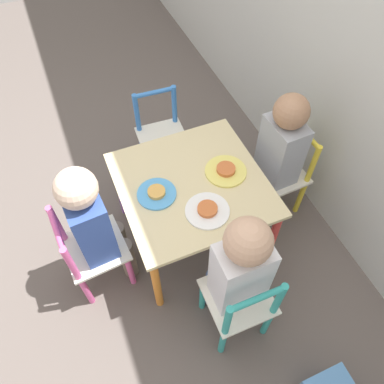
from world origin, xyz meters
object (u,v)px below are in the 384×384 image
object	(u,v)px
chair_pink	(91,251)
plate_right	(207,210)
chair_yellow	(281,173)
chair_blue	(162,137)
child_back	(278,150)
plate_front	(157,193)
kids_table	(192,191)
plate_back	(226,171)
child_front	(94,222)
chair_teal	(239,303)
child_right	(238,268)

from	to	relation	value
chair_pink	plate_right	size ratio (longest dim) A/B	2.74
chair_yellow	chair_blue	distance (m)	0.68
child_back	chair_pink	bearing A→B (deg)	-88.94
plate_front	chair_blue	bearing A→B (deg)	159.07
kids_table	chair_blue	size ratio (longest dim) A/B	1.25
kids_table	plate_back	xyz separation A→B (m)	(0.00, 0.17, 0.07)
chair_pink	child_front	world-z (taller)	child_front
kids_table	child_front	distance (m)	0.46
chair_teal	plate_right	distance (m)	0.40
chair_blue	chair_teal	bearing A→B (deg)	-88.55
chair_yellow	child_right	world-z (taller)	child_right
plate_right	plate_front	world-z (taller)	same
child_right	chair_pink	bearing A→B (deg)	-38.65
child_front	plate_back	distance (m)	0.62
chair_pink	plate_front	world-z (taller)	chair_pink
chair_yellow	plate_front	distance (m)	0.71
kids_table	chair_yellow	world-z (taller)	chair_yellow
child_right	chair_yellow	bearing A→B (deg)	-136.86
chair_teal	chair_blue	size ratio (longest dim) A/B	1.00
kids_table	child_right	size ratio (longest dim) A/B	0.83
plate_back	kids_table	bearing A→B (deg)	-90.00
kids_table	child_front	bearing A→B (deg)	-85.44
plate_front	chair_yellow	bearing A→B (deg)	91.94
chair_blue	child_right	world-z (taller)	child_right
child_front	chair_teal	bearing A→B (deg)	-141.38
chair_pink	chair_yellow	bearing A→B (deg)	-91.00
plate_back	chair_teal	bearing A→B (deg)	-18.32
kids_table	plate_back	size ratio (longest dim) A/B	3.38
child_back	plate_right	size ratio (longest dim) A/B	4.07
chair_pink	plate_front	xyz separation A→B (m)	(-0.04, 0.34, 0.21)
kids_table	chair_pink	bearing A→B (deg)	-85.44
plate_front	child_front	bearing A→B (deg)	-82.81
child_right	child_back	bearing A→B (deg)	-133.46
kids_table	child_right	distance (m)	0.46
plate_right	plate_back	distance (m)	0.23
chair_yellow	plate_back	distance (m)	0.40
child_right	plate_front	world-z (taller)	child_right
child_front	chair_pink	bearing A→B (deg)	90.00
chair_pink	child_back	xyz separation A→B (m)	(-0.06, 0.96, 0.20)
child_front	plate_back	size ratio (longest dim) A/B	4.07
child_right	child_back	world-z (taller)	child_right
chair_yellow	plate_back	world-z (taller)	chair_yellow
chair_yellow	chair_blue	xyz separation A→B (m)	(-0.49, -0.48, 0.00)
child_right	child_back	distance (m)	0.65
child_back	plate_back	world-z (taller)	child_back
chair_teal	child_right	distance (m)	0.22
child_back	chair_teal	bearing A→B (deg)	-43.10
chair_yellow	plate_right	distance (m)	0.58
kids_table	child_back	distance (m)	0.45
chair_pink	plate_front	distance (m)	0.40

